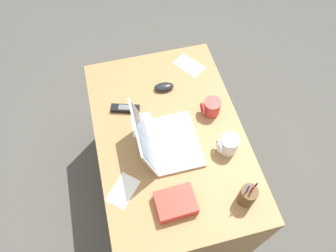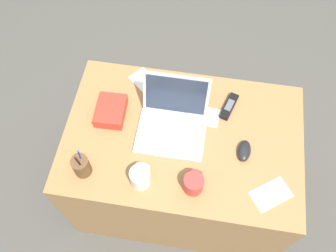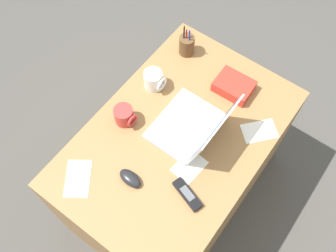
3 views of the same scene
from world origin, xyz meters
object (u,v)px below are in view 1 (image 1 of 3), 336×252
Objects in this scene: coffee_mug_white at (211,107)px; pen_holder at (248,195)px; computer_mouse at (164,87)px; cordless_phone at (125,109)px; laptop at (165,141)px; coffee_mug_tall at (228,144)px; snack_bag at (176,203)px.

coffee_mug_white is 0.49m from pen_holder.
computer_mouse reaches higher than cordless_phone.
laptop is at bearing 38.80° from pen_holder.
computer_mouse is at bearing -69.48° from cordless_phone.
cordless_phone is (0.26, 0.15, -0.04)m from laptop.
laptop is 0.35m from computer_mouse.
computer_mouse is 0.49m from coffee_mug_tall.
coffee_mug_tall is at bearing -128.56° from cordless_phone.
coffee_mug_white is at bearing 2.45° from coffee_mug_tall.
pen_holder is at bearing -179.43° from coffee_mug_white.
snack_bag reaches higher than computer_mouse.
pen_holder is (-0.26, 0.00, 0.01)m from coffee_mug_tall.
coffee_mug_white reaches higher than snack_bag.
laptop is 0.46m from pen_holder.
pen_holder is 1.02× the size of snack_bag.
computer_mouse is 1.09× the size of coffee_mug_white.
coffee_mug_tall is at bearing -56.49° from snack_bag.
coffee_mug_tall reaches higher than computer_mouse.
laptop is at bearing 170.90° from computer_mouse.
laptop is at bearing -4.66° from snack_bag.
coffee_mug_white is 0.99× the size of coffee_mug_tall.
pen_holder reaches higher than coffee_mug_white.
cordless_phone is 0.75m from pen_holder.
snack_bag is (-0.30, 0.02, -0.02)m from laptop.
coffee_mug_tall is at bearing -107.91° from laptop.
cordless_phone is at bearing 35.44° from pen_holder.
laptop is at bearing 72.09° from coffee_mug_tall.
coffee_mug_tall is at bearing -1.07° from pen_holder.
coffee_mug_tall is 0.64× the size of cordless_phone.
computer_mouse is 0.73m from pen_holder.
computer_mouse is 0.62× the size of snack_bag.
coffee_mug_white is at bearing 0.57° from pen_holder.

